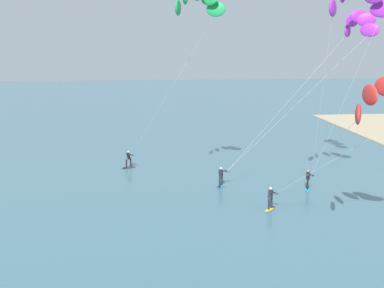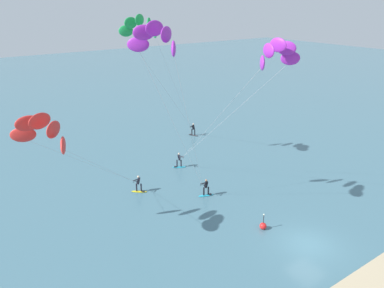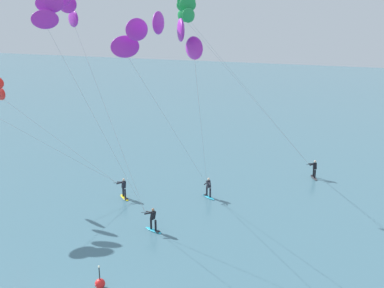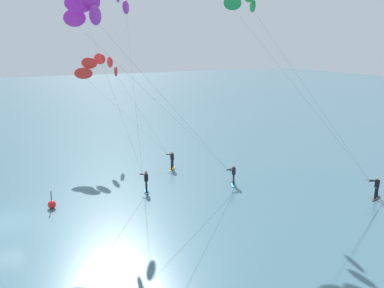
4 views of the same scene
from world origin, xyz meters
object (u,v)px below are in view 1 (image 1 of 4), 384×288
(kitesurfer_downwind, at_px, (193,11))
(kitesurfer_nearshore, at_px, (380,105))
(kitesurfer_far_out, at_px, (352,31))
(kitesurfer_mid_water, at_px, (356,9))

(kitesurfer_downwind, bearing_deg, kitesurfer_nearshore, -145.33)
(kitesurfer_nearshore, bearing_deg, kitesurfer_far_out, -16.97)
(kitesurfer_nearshore, distance_m, kitesurfer_downwind, 16.35)
(kitesurfer_mid_water, xyz_separation_m, kitesurfer_downwind, (4.66, 10.44, 0.04))
(kitesurfer_mid_water, height_order, kitesurfer_far_out, kitesurfer_mid_water)
(kitesurfer_far_out, bearing_deg, kitesurfer_nearshore, 163.03)
(kitesurfer_nearshore, bearing_deg, kitesurfer_downwind, 34.67)
(kitesurfer_nearshore, xyz_separation_m, kitesurfer_far_out, (16.22, -4.95, 4.18))
(kitesurfer_mid_water, xyz_separation_m, kitesurfer_far_out, (8.22, -3.27, -1.28))
(kitesurfer_nearshore, relative_size, kitesurfer_mid_water, 0.72)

